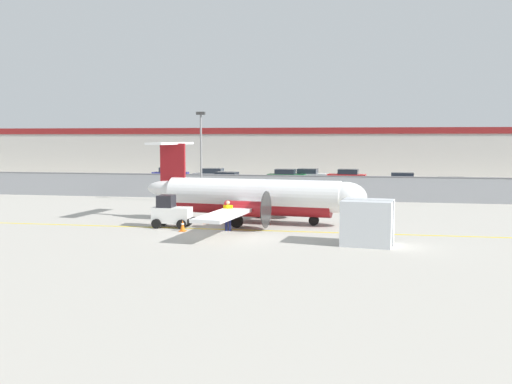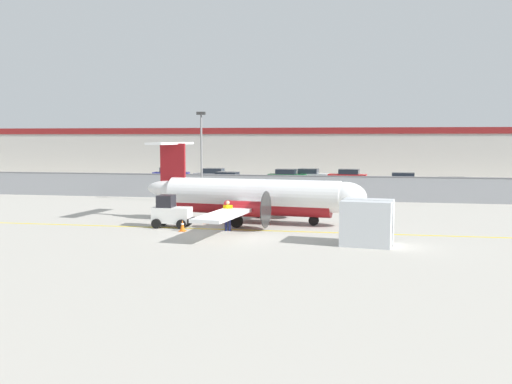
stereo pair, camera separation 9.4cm
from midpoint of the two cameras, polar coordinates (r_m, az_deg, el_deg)
name	(u,v)px [view 2 (the right image)]	position (r m, az deg, el deg)	size (l,w,h in m)	color
ground_plane	(236,230)	(32.45, -1.93, -3.79)	(140.00, 140.00, 0.01)	#ADA89E
perimeter_fence	(277,187)	(47.96, 2.14, 0.55)	(98.00, 0.10, 2.10)	gray
parking_lot_strip	(293,187)	(59.41, 3.73, 0.47)	(98.00, 17.00, 0.12)	#38383A
background_building	(309,152)	(77.61, 5.33, 3.99)	(91.00, 8.10, 6.50)	beige
commuter_airplane	(257,197)	(34.90, 0.17, -0.49)	(14.18, 16.07, 4.92)	white
baggage_tug	(171,213)	(33.59, -8.41, -2.06)	(2.33, 1.38, 1.88)	silver
ground_crew_worker	(228,214)	(32.00, -2.75, -2.21)	(0.54, 0.34, 1.70)	#191E4C
cargo_container	(367,223)	(28.29, 11.15, -3.02)	(2.66, 2.32, 2.20)	silver
traffic_cone_near_left	(206,218)	(34.85, -4.92, -2.65)	(0.36, 0.36, 0.64)	orange
traffic_cone_near_right	(182,226)	(32.15, -7.28, -3.36)	(0.36, 0.36, 0.64)	orange
parked_car_0	(171,174)	(68.48, -8.46, 1.78)	(4.38, 2.42, 1.58)	navy
parked_car_1	(213,175)	(65.97, -4.29, 1.69)	(4.25, 2.09, 1.58)	gray
parked_car_2	(226,180)	(58.98, -2.95, 1.25)	(4.36, 2.35, 1.58)	red
parked_car_3	(287,176)	(64.24, 3.16, 1.59)	(4.29, 2.20, 1.58)	#19662D
parked_car_4	(309,176)	(65.24, 5.39, 1.64)	(4.37, 2.38, 1.58)	silver
parked_car_5	(348,176)	(64.79, 9.21, 1.56)	(4.35, 2.33, 1.58)	red
parked_car_6	(404,181)	(59.54, 14.63, 1.12)	(4.29, 2.20, 1.58)	slate
parked_car_7	(455,186)	(53.90, 19.29, 0.55)	(4.38, 2.40, 1.58)	navy
apron_light_pole	(201,149)	(45.96, -5.43, 4.29)	(0.70, 0.30, 7.27)	slate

